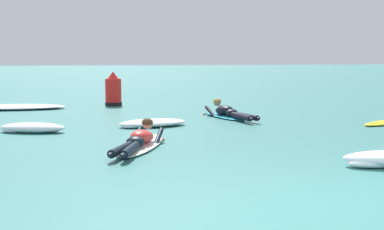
% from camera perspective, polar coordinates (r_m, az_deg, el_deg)
% --- Properties ---
extents(ground_plane, '(120.00, 120.00, 0.00)m').
position_cam_1_polar(ground_plane, '(15.68, 0.16, 0.49)').
color(ground_plane, '#387A75').
extents(surfer_near, '(1.31, 2.68, 0.54)m').
position_cam_1_polar(surfer_near, '(9.49, -5.81, -2.92)').
color(surfer_near, white).
rests_on(surfer_near, ground).
extents(surfer_far, '(1.14, 2.52, 0.53)m').
position_cam_1_polar(surfer_far, '(13.87, 3.95, 0.24)').
color(surfer_far, '#2DB2D1').
rests_on(surfer_far, ground).
extents(whitewater_front, '(1.56, 0.89, 0.22)m').
position_cam_1_polar(whitewater_front, '(11.88, -17.23, -1.37)').
color(whitewater_front, white).
rests_on(whitewater_front, ground).
extents(whitewater_mid_right, '(1.78, 1.14, 0.18)m').
position_cam_1_polar(whitewater_mid_right, '(12.33, -4.38, -0.88)').
color(whitewater_mid_right, white).
rests_on(whitewater_mid_right, ground).
extents(whitewater_back, '(3.19, 1.26, 0.15)m').
position_cam_1_polar(whitewater_back, '(17.01, -19.15, 0.84)').
color(whitewater_back, white).
rests_on(whitewater_back, ground).
extents(channel_marker_buoy, '(0.56, 0.56, 1.14)m').
position_cam_1_polar(channel_marker_buoy, '(17.35, -8.71, 2.56)').
color(channel_marker_buoy, red).
rests_on(channel_marker_buoy, ground).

